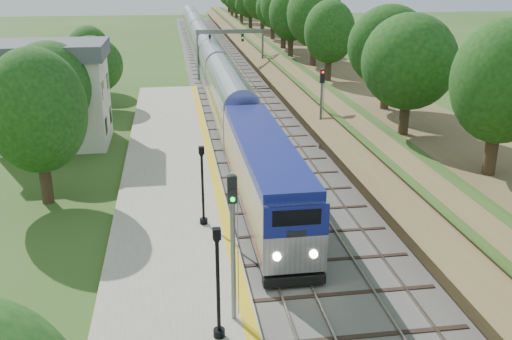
{
  "coord_description": "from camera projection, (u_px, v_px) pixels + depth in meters",
  "views": [
    {
      "loc": [
        -4.87,
        -15.42,
        13.34
      ],
      "look_at": [
        -0.5,
        13.77,
        2.8
      ],
      "focal_mm": 40.0,
      "sensor_mm": 36.0,
      "label": 1
    }
  ],
  "objects": [
    {
      "name": "lamppost_mid",
      "position": [
        218.0,
        290.0,
        20.54
      ],
      "size": [
        0.44,
        0.44,
        4.42
      ],
      "color": "black",
      "rests_on": "platform"
    },
    {
      "name": "signal_platform",
      "position": [
        233.0,
        232.0,
        21.05
      ],
      "size": [
        0.35,
        0.28,
        6.04
      ],
      "color": "slate",
      "rests_on": "platform"
    },
    {
      "name": "embankment",
      "position": [
        285.0,
        57.0,
        76.2
      ],
      "size": [
        10.64,
        170.0,
        11.7
      ],
      "color": "brown",
      "rests_on": "ground"
    },
    {
      "name": "signal_farside",
      "position": [
        321.0,
        100.0,
        42.71
      ],
      "size": [
        0.34,
        0.27,
        6.2
      ],
      "color": "slate",
      "rests_on": "ground"
    },
    {
      "name": "station_building",
      "position": [
        53.0,
        93.0,
        44.14
      ],
      "size": [
        8.6,
        6.6,
        8.0
      ],
      "color": "beige",
      "rests_on": "ground"
    },
    {
      "name": "train",
      "position": [
        207.0,
        55.0,
        76.37
      ],
      "size": [
        2.84,
        114.21,
        4.18
      ],
      "color": "black",
      "rests_on": "trackbed"
    },
    {
      "name": "lamppost_far",
      "position": [
        203.0,
        190.0,
        29.86
      ],
      "size": [
        0.43,
        0.43,
        4.31
      ],
      "color": "black",
      "rests_on": "platform"
    },
    {
      "name": "platform",
      "position": [
        172.0,
        203.0,
        33.64
      ],
      "size": [
        6.4,
        68.0,
        0.38
      ],
      "primitive_type": "cube",
      "color": "gray",
      "rests_on": "ground"
    },
    {
      "name": "trees_behind_platform",
      "position": [
        72.0,
        116.0,
        35.7
      ],
      "size": [
        7.82,
        53.32,
        7.21
      ],
      "color": "#332316",
      "rests_on": "ground"
    },
    {
      "name": "yellow_stripe",
      "position": [
        220.0,
        197.0,
        33.97
      ],
      "size": [
        0.55,
        68.0,
        0.01
      ],
      "primitive_type": "cube",
      "color": "gold",
      "rests_on": "platform"
    },
    {
      "name": "trackbed",
      "position": [
        223.0,
        73.0,
        75.67
      ],
      "size": [
        9.5,
        170.0,
        0.28
      ],
      "color": "#4C4944",
      "rests_on": "ground"
    },
    {
      "name": "signal_gantry",
      "position": [
        230.0,
        41.0,
        69.47
      ],
      "size": [
        8.4,
        0.38,
        6.2
      ],
      "color": "slate",
      "rests_on": "ground"
    }
  ]
}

